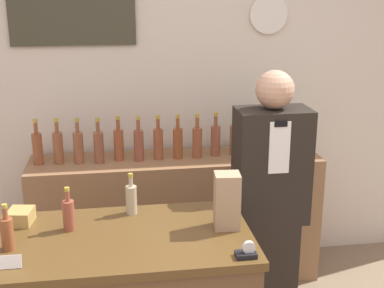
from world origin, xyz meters
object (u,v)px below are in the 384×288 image
Objects in this scene: shopkeeper at (269,210)px; potted_plant at (267,132)px; tape_dispenser at (247,252)px; paper_bag at (227,201)px.

shopkeeper is 0.76m from potted_plant.
potted_plant reaches higher than tape_dispenser.
shopkeeper reaches higher than potted_plant.
paper_bag is at bearing -128.46° from shopkeeper.
potted_plant is 1.16× the size of paper_bag.
potted_plant is at bearing 64.92° from paper_bag.
potted_plant is 1.52m from tape_dispenser.
potted_plant is at bearing 75.51° from shopkeeper.
paper_bag is (-0.53, -1.13, -0.00)m from potted_plant.
paper_bag is at bearing 94.63° from tape_dispenser.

